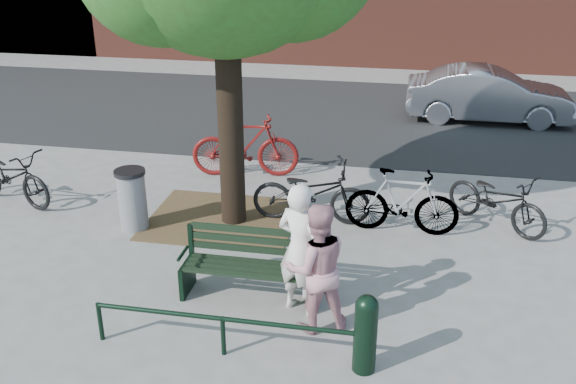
% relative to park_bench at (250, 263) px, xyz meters
% --- Properties ---
extents(ground, '(90.00, 90.00, 0.00)m').
position_rel_park_bench_xyz_m(ground, '(0.00, -0.08, -0.48)').
color(ground, gray).
rests_on(ground, ground).
extents(dirt_pit, '(2.40, 2.00, 0.02)m').
position_rel_park_bench_xyz_m(dirt_pit, '(-1.00, 2.12, -0.47)').
color(dirt_pit, brown).
rests_on(dirt_pit, ground).
extents(road, '(40.00, 7.00, 0.01)m').
position_rel_park_bench_xyz_m(road, '(0.00, 8.42, -0.47)').
color(road, black).
rests_on(road, ground).
extents(park_bench, '(1.74, 0.54, 0.97)m').
position_rel_park_bench_xyz_m(park_bench, '(0.00, 0.00, 0.00)').
color(park_bench, black).
rests_on(park_bench, ground).
extents(guard_railing, '(3.06, 0.06, 0.51)m').
position_rel_park_bench_xyz_m(guard_railing, '(0.00, -1.28, -0.08)').
color(guard_railing, black).
rests_on(guard_railing, ground).
extents(person_left, '(0.75, 0.64, 1.74)m').
position_rel_park_bench_xyz_m(person_left, '(0.71, -0.22, 0.39)').
color(person_left, white).
rests_on(person_left, ground).
extents(person_right, '(0.97, 0.87, 1.64)m').
position_rel_park_bench_xyz_m(person_right, '(0.95, -0.55, 0.34)').
color(person_right, '#BD828A').
rests_on(person_right, ground).
extents(bollard, '(0.26, 0.26, 0.96)m').
position_rel_park_bench_xyz_m(bollard, '(1.60, -1.25, 0.03)').
color(bollard, black).
rests_on(bollard, ground).
extents(litter_bin, '(0.49, 0.49, 1.00)m').
position_rel_park_bench_xyz_m(litter_bin, '(-2.30, 1.57, 0.03)').
color(litter_bin, gray).
rests_on(litter_bin, ground).
extents(bicycle_a, '(2.00, 1.24, 0.99)m').
position_rel_park_bench_xyz_m(bicycle_a, '(-4.77, 2.12, 0.02)').
color(bicycle_a, black).
rests_on(bicycle_a, ground).
extents(bicycle_b, '(2.10, 0.87, 1.23)m').
position_rel_park_bench_xyz_m(bicycle_b, '(-1.09, 4.07, 0.13)').
color(bicycle_b, '#600F0D').
rests_on(bicycle_b, ground).
extents(bicycle_c, '(1.94, 0.71, 1.01)m').
position_rel_park_bench_xyz_m(bicycle_c, '(0.45, 2.34, 0.03)').
color(bicycle_c, black).
rests_on(bicycle_c, ground).
extents(bicycle_d, '(1.78, 0.54, 1.06)m').
position_rel_park_bench_xyz_m(bicycle_d, '(1.90, 2.21, 0.05)').
color(bicycle_d, gray).
rests_on(bicycle_d, ground).
extents(bicycle_e, '(1.78, 1.61, 0.94)m').
position_rel_park_bench_xyz_m(bicycle_e, '(3.39, 2.71, -0.01)').
color(bicycle_e, black).
rests_on(bicycle_e, ground).
extents(parked_car, '(3.90, 1.36, 1.29)m').
position_rel_park_bench_xyz_m(parked_car, '(3.80, 8.63, 0.16)').
color(parked_car, gray).
rests_on(parked_car, ground).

